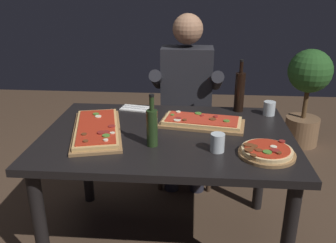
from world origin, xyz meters
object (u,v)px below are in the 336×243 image
(tumbler_near_camera, at_px, (217,144))
(diner_chair, at_px, (186,121))
(dining_table, at_px, (167,148))
(tumbler_far_side, at_px, (269,108))
(pizza_rectangular_front, at_px, (202,122))
(oil_bottle_amber, at_px, (152,126))
(potted_plant_corner, at_px, (307,90))
(seated_diner, at_px, (186,95))
(pizza_round_far, at_px, (267,152))
(wine_bottle_dark, at_px, (240,91))
(pizza_rectangular_left, at_px, (97,129))

(tumbler_near_camera, bearing_deg, diner_chair, 99.77)
(dining_table, bearing_deg, tumbler_far_side, 28.97)
(pizza_rectangular_front, bearing_deg, dining_table, -145.03)
(oil_bottle_amber, relative_size, tumbler_far_side, 3.16)
(tumbler_near_camera, height_order, potted_plant_corner, potted_plant_corner)
(dining_table, height_order, potted_plant_corner, potted_plant_corner)
(dining_table, relative_size, seated_diner, 1.05)
(dining_table, height_order, pizza_rectangular_front, pizza_rectangular_front)
(dining_table, relative_size, diner_chair, 1.61)
(tumbler_near_camera, bearing_deg, tumbler_far_side, 57.44)
(oil_bottle_amber, distance_m, potted_plant_corner, 2.17)
(tumbler_far_side, relative_size, potted_plant_corner, 0.09)
(pizza_round_far, relative_size, wine_bottle_dark, 0.82)
(tumbler_near_camera, relative_size, potted_plant_corner, 0.10)
(oil_bottle_amber, height_order, tumbler_far_side, oil_bottle_amber)
(pizza_round_far, relative_size, seated_diner, 0.21)
(tumbler_near_camera, distance_m, tumbler_far_side, 0.66)
(pizza_rectangular_left, bearing_deg, oil_bottle_amber, -24.14)
(tumbler_near_camera, relative_size, diner_chair, 0.11)
(pizza_round_far, xyz_separation_m, potted_plant_corner, (0.72, 1.80, -0.19))
(wine_bottle_dark, relative_size, tumbler_near_camera, 3.63)
(pizza_rectangular_left, bearing_deg, diner_chair, 61.09)
(potted_plant_corner, bearing_deg, oil_bottle_amber, -126.78)
(pizza_round_far, height_order, potted_plant_corner, potted_plant_corner)
(pizza_rectangular_front, xyz_separation_m, oil_bottle_amber, (-0.26, -0.31, 0.09))
(pizza_round_far, distance_m, tumbler_near_camera, 0.24)
(pizza_rectangular_front, relative_size, potted_plant_corner, 0.55)
(dining_table, relative_size, pizza_round_far, 5.03)
(pizza_round_far, xyz_separation_m, tumbler_far_side, (0.12, 0.59, 0.02))
(dining_table, xyz_separation_m, tumbler_far_side, (0.62, 0.35, 0.14))
(seated_diner, bearing_deg, potted_plant_corner, 35.78)
(seated_diner, height_order, potted_plant_corner, seated_diner)
(potted_plant_corner, bearing_deg, pizza_round_far, -111.78)
(pizza_rectangular_front, height_order, pizza_rectangular_left, same)
(pizza_rectangular_left, bearing_deg, potted_plant_corner, 44.15)
(pizza_rectangular_front, bearing_deg, diner_chair, 98.77)
(pizza_round_far, xyz_separation_m, diner_chair, (-0.42, 1.10, -0.27))
(dining_table, relative_size, tumbler_near_camera, 14.94)
(pizza_rectangular_left, distance_m, oil_bottle_amber, 0.38)
(pizza_rectangular_front, xyz_separation_m, seated_diner, (-0.11, 0.60, -0.02))
(tumbler_far_side, xyz_separation_m, seated_diner, (-0.54, 0.39, -0.04))
(dining_table, bearing_deg, diner_chair, 84.34)
(diner_chair, bearing_deg, potted_plant_corner, 31.62)
(pizza_rectangular_left, bearing_deg, tumbler_near_camera, -16.03)
(pizza_rectangular_left, distance_m, potted_plant_corner, 2.27)
(pizza_rectangular_front, xyz_separation_m, pizza_round_far, (0.31, -0.38, 0.00))
(oil_bottle_amber, bearing_deg, diner_chair, 81.71)
(pizza_round_far, distance_m, diner_chair, 1.21)
(pizza_rectangular_front, bearing_deg, tumbler_far_side, 25.97)
(wine_bottle_dark, xyz_separation_m, diner_chair, (-0.35, 0.45, -0.39))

